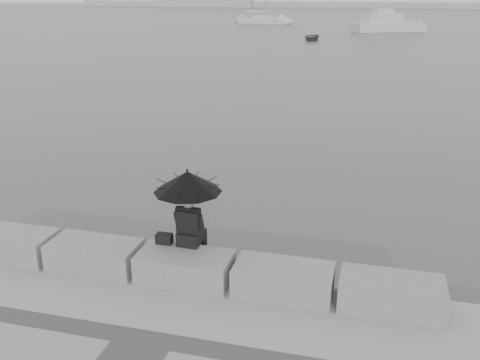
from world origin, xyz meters
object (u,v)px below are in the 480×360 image
(sailboat_left, at_px, (263,20))
(motor_cruiser, at_px, (389,24))
(seated_person, at_px, (188,191))
(dinghy, at_px, (312,37))

(sailboat_left, relative_size, motor_cruiser, 1.36)
(motor_cruiser, bearing_deg, seated_person, -120.59)
(motor_cruiser, bearing_deg, dinghy, -146.43)
(motor_cruiser, xyz_separation_m, dinghy, (-8.01, -14.49, -0.60))
(seated_person, height_order, motor_cruiser, motor_cruiser)
(seated_person, relative_size, sailboat_left, 0.11)
(seated_person, bearing_deg, dinghy, 96.52)
(seated_person, xyz_separation_m, dinghy, (-4.46, 51.31, -1.71))
(seated_person, relative_size, dinghy, 0.40)
(sailboat_left, xyz_separation_m, dinghy, (11.19, -26.51, -0.23))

